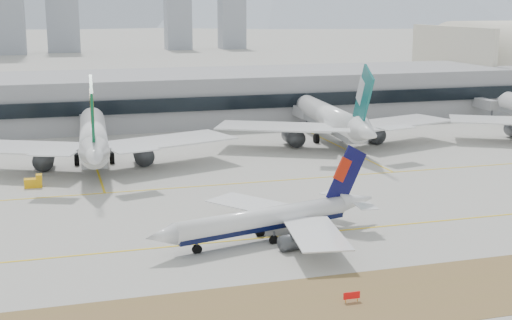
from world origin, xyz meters
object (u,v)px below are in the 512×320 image
object	(u,v)px
taxiing_airliner	(271,219)
widebody_eva	(93,139)
widebody_cathay	(332,120)
terminal	(178,97)

from	to	relation	value
taxiing_airliner	widebody_eva	xyz separation A→B (m)	(-22.99, 61.90, 2.88)
taxiing_airliner	widebody_cathay	xyz separation A→B (m)	(39.68, 71.07, 2.84)
taxiing_airliner	widebody_cathay	bearing A→B (deg)	-132.95
terminal	taxiing_airliner	bearing A→B (deg)	-93.44
taxiing_airliner	widebody_eva	bearing A→B (deg)	-83.40
widebody_eva	taxiing_airliner	bearing A→B (deg)	-156.34
taxiing_airliner	widebody_cathay	distance (m)	81.45
widebody_cathay	terminal	distance (m)	59.31
taxiing_airliner	widebody_eva	distance (m)	66.09
widebody_cathay	terminal	world-z (taller)	widebody_cathay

